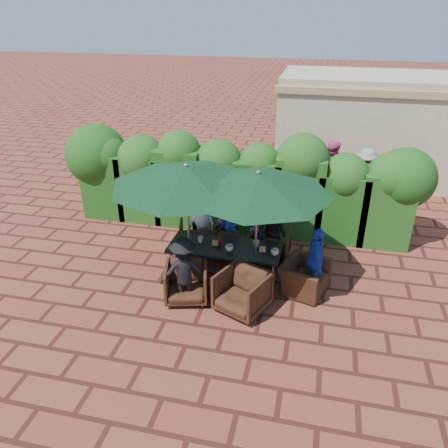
% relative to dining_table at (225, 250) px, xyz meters
% --- Properties ---
extents(ground, '(80.00, 80.00, 0.00)m').
position_rel_dining_table_xyz_m(ground, '(-0.19, 0.08, -0.67)').
color(ground, maroon).
rests_on(ground, ground).
extents(dining_table, '(2.26, 0.90, 0.75)m').
position_rel_dining_table_xyz_m(dining_table, '(0.00, 0.00, 0.00)').
color(dining_table, black).
rests_on(dining_table, ground).
extents(umbrella_left, '(2.96, 2.96, 2.46)m').
position_rel_dining_table_xyz_m(umbrella_left, '(-0.75, -0.01, 1.54)').
color(umbrella_left, gray).
rests_on(umbrella_left, ground).
extents(umbrella_right, '(2.78, 2.78, 2.46)m').
position_rel_dining_table_xyz_m(umbrella_right, '(0.64, -0.08, 1.54)').
color(umbrella_right, gray).
rests_on(umbrella_right, ground).
extents(chair_far_left, '(0.97, 0.94, 0.83)m').
position_rel_dining_table_xyz_m(chair_far_left, '(-0.82, 0.86, -0.26)').
color(chair_far_left, black).
rests_on(chair_far_left, ground).
extents(chair_far_mid, '(0.93, 0.89, 0.80)m').
position_rel_dining_table_xyz_m(chair_far_mid, '(0.08, 0.92, -0.27)').
color(chair_far_mid, black).
rests_on(chair_far_mid, ground).
extents(chair_far_right, '(0.77, 0.73, 0.72)m').
position_rel_dining_table_xyz_m(chair_far_right, '(0.88, 0.97, -0.31)').
color(chair_far_right, black).
rests_on(chair_far_right, ground).
extents(chair_near_left, '(0.95, 0.91, 0.81)m').
position_rel_dining_table_xyz_m(chair_near_left, '(-0.56, -0.86, -0.27)').
color(chair_near_left, black).
rests_on(chair_near_left, ground).
extents(chair_near_right, '(1.09, 1.06, 0.87)m').
position_rel_dining_table_xyz_m(chair_near_right, '(0.55, -0.96, -0.24)').
color(chair_near_right, black).
rests_on(chair_near_right, ground).
extents(chair_end_right, '(0.88, 1.09, 0.83)m').
position_rel_dining_table_xyz_m(chair_end_right, '(1.64, -0.06, -0.26)').
color(chair_end_right, black).
rests_on(chair_end_right, ground).
extents(adult_far_left, '(0.75, 0.56, 1.37)m').
position_rel_dining_table_xyz_m(adult_far_left, '(-0.75, 1.02, 0.01)').
color(adult_far_left, white).
rests_on(adult_far_left, ground).
extents(adult_far_mid, '(0.60, 0.54, 1.39)m').
position_rel_dining_table_xyz_m(adult_far_mid, '(-0.07, 0.92, 0.02)').
color(adult_far_mid, '#213EB4').
rests_on(adult_far_mid, ground).
extents(adult_far_right, '(0.79, 0.66, 1.42)m').
position_rel_dining_table_xyz_m(adult_far_right, '(0.85, 0.85, 0.04)').
color(adult_far_right, black).
rests_on(adult_far_right, ground).
extents(adult_near_left, '(0.97, 0.72, 1.38)m').
position_rel_dining_table_xyz_m(adult_near_left, '(-0.56, -0.96, 0.02)').
color(adult_near_left, black).
rests_on(adult_near_left, ground).
extents(adult_end_right, '(0.61, 0.90, 1.40)m').
position_rel_dining_table_xyz_m(adult_end_right, '(1.81, -0.09, 0.03)').
color(adult_end_right, '#213EB4').
rests_on(adult_end_right, ground).
extents(child_left, '(0.27, 0.22, 0.75)m').
position_rel_dining_table_xyz_m(child_left, '(-0.37, 1.12, -0.30)').
color(child_left, '#E75195').
rests_on(child_left, ground).
extents(child_right, '(0.38, 0.33, 0.91)m').
position_rel_dining_table_xyz_m(child_right, '(0.46, 0.97, -0.22)').
color(child_right, '#804699').
rests_on(child_right, ground).
extents(pedestrian_a, '(1.68, 0.76, 1.73)m').
position_rel_dining_table_xyz_m(pedestrian_a, '(1.44, 4.41, 0.19)').
color(pedestrian_a, '#27912A').
rests_on(pedestrian_a, ground).
extents(pedestrian_b, '(0.90, 0.58, 1.81)m').
position_rel_dining_table_xyz_m(pedestrian_b, '(1.99, 4.45, 0.23)').
color(pedestrian_b, '#E75195').
rests_on(pedestrian_b, ground).
extents(pedestrian_c, '(1.15, 0.68, 1.69)m').
position_rel_dining_table_xyz_m(pedestrian_c, '(2.94, 4.32, 0.17)').
color(pedestrian_c, gray).
rests_on(pedestrian_c, ground).
extents(cup_a, '(0.16, 0.16, 0.13)m').
position_rel_dining_table_xyz_m(cup_a, '(-0.91, -0.14, 0.14)').
color(cup_a, beige).
rests_on(cup_a, dining_table).
extents(cup_b, '(0.13, 0.13, 0.12)m').
position_rel_dining_table_xyz_m(cup_b, '(-0.53, 0.07, 0.13)').
color(cup_b, beige).
rests_on(cup_b, dining_table).
extents(cup_c, '(0.15, 0.15, 0.12)m').
position_rel_dining_table_xyz_m(cup_c, '(0.13, -0.14, 0.14)').
color(cup_c, beige).
rests_on(cup_c, dining_table).
extents(cup_d, '(0.13, 0.13, 0.12)m').
position_rel_dining_table_xyz_m(cup_d, '(0.62, 0.15, 0.14)').
color(cup_d, beige).
rests_on(cup_d, dining_table).
extents(cup_e, '(0.16, 0.16, 0.12)m').
position_rel_dining_table_xyz_m(cup_e, '(1.03, -0.10, 0.14)').
color(cup_e, beige).
rests_on(cup_e, dining_table).
extents(ketchup_bottle, '(0.04, 0.04, 0.17)m').
position_rel_dining_table_xyz_m(ketchup_bottle, '(-0.12, 0.03, 0.16)').
color(ketchup_bottle, '#B20C0A').
rests_on(ketchup_bottle, dining_table).
extents(sauce_bottle, '(0.04, 0.04, 0.17)m').
position_rel_dining_table_xyz_m(sauce_bottle, '(-0.13, 0.14, 0.16)').
color(sauce_bottle, '#4C230C').
rests_on(sauce_bottle, dining_table).
extents(serving_tray, '(0.35, 0.25, 0.02)m').
position_rel_dining_table_xyz_m(serving_tray, '(-0.83, -0.14, 0.08)').
color(serving_tray, '#A1734E').
rests_on(serving_tray, dining_table).
extents(number_block_left, '(0.12, 0.06, 0.10)m').
position_rel_dining_table_xyz_m(number_block_left, '(-0.20, 0.01, 0.13)').
color(number_block_left, tan).
rests_on(number_block_left, dining_table).
extents(number_block_right, '(0.12, 0.06, 0.10)m').
position_rel_dining_table_xyz_m(number_block_right, '(0.78, -0.02, 0.13)').
color(number_block_right, tan).
rests_on(number_block_right, dining_table).
extents(hedge_wall, '(9.10, 1.60, 2.52)m').
position_rel_dining_table_xyz_m(hedge_wall, '(-0.36, 2.40, 0.64)').
color(hedge_wall, '#153C10').
rests_on(hedge_wall, ground).
extents(building, '(6.20, 3.08, 3.20)m').
position_rel_dining_table_xyz_m(building, '(3.31, 7.07, 0.93)').
color(building, beige).
rests_on(building, ground).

